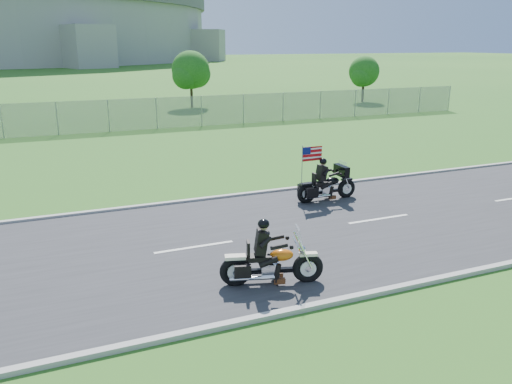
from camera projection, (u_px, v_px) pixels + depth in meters
name	position (u px, v px, depth m)	size (l,w,h in m)	color
ground	(262.00, 238.00, 14.31)	(420.00, 420.00, 0.00)	#23551A
road	(262.00, 238.00, 14.30)	(120.00, 8.00, 0.04)	#28282B
curb_north	(218.00, 197.00, 17.89)	(120.00, 0.18, 0.12)	#9E9B93
curb_south	(335.00, 302.00, 10.70)	(120.00, 0.18, 0.12)	#9E9B93
fence	(57.00, 118.00, 29.97)	(60.00, 0.03, 2.00)	gray
tree_fence_near	(191.00, 72.00, 42.28)	(3.52, 3.28, 4.75)	#382316
tree_fence_far	(364.00, 73.00, 46.35)	(3.08, 2.87, 4.20)	#382316
motorcycle_lead	(270.00, 264.00, 11.42)	(2.37, 1.02, 1.63)	black
motorcycle_follow	(327.00, 186.00, 17.52)	(2.33, 0.77, 1.95)	black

